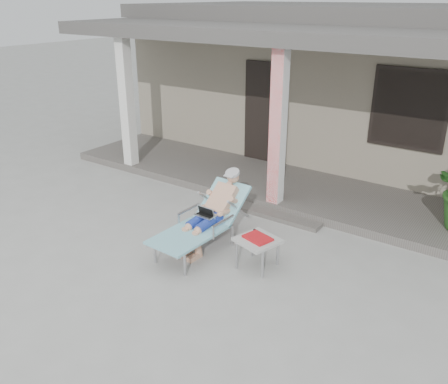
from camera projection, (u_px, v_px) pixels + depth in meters
The scene contains 7 objects.
ground at pixel (201, 260), 6.75m from camera, with size 60.00×60.00×0.00m, color #9E9E99.
house at pixel (369, 80), 11.03m from camera, with size 10.40×5.40×3.30m.
porch_deck at pixel (296, 190), 8.99m from camera, with size 10.00×2.00×0.15m, color #605B56.
porch_overhang at pixel (304, 41), 7.91m from camera, with size 10.00×2.30×2.85m.
porch_step at pixel (266, 213), 8.14m from camera, with size 2.00×0.30×0.07m, color #605B56.
lounger at pixel (207, 203), 6.88m from camera, with size 0.73×1.76×1.13m.
side_table at pixel (258, 242), 6.45m from camera, with size 0.64×0.64×0.46m.
Camera 1 is at (3.61, -4.61, 3.50)m, focal length 38.00 mm.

